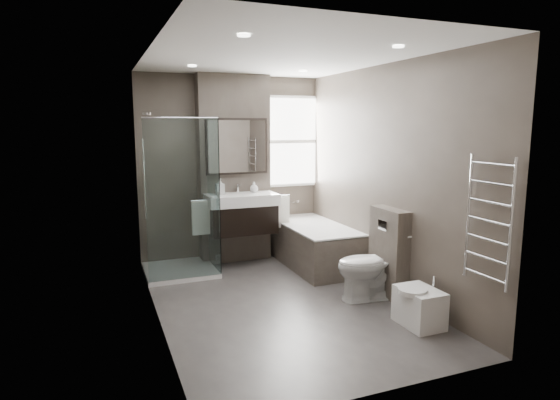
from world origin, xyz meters
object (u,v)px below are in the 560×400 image
bathtub (314,243)px  bidet (419,306)px  vanity (242,213)px  toilet (371,265)px

bathtub → bidet: bearing=-87.6°
bathtub → bidet: (0.09, -2.15, -0.12)m
vanity → toilet: vanity is taller
vanity → toilet: bearing=-60.3°
bathtub → vanity: bearing=160.6°
bathtub → bidet: bathtub is taller
bathtub → toilet: toilet is taller
vanity → bidet: 2.73m
bidet → toilet: bearing=93.3°
toilet → bathtub: bearing=-171.4°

